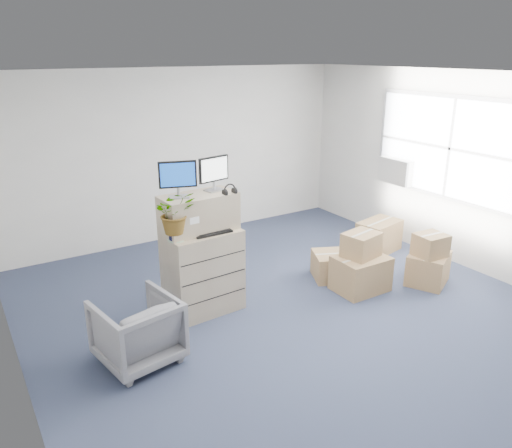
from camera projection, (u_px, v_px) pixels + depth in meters
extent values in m
plane|color=#272D46|center=(306.00, 322.00, 5.90)|extent=(7.00, 7.00, 0.00)
cube|color=silver|center=(179.00, 155.00, 8.24)|extent=(6.00, 0.02, 2.80)
cube|color=silver|center=(481.00, 175.00, 6.95)|extent=(0.02, 7.00, 2.80)
cube|color=gray|center=(451.00, 148.00, 7.23)|extent=(0.06, 2.72, 1.52)
cube|color=white|center=(450.00, 149.00, 7.21)|extent=(0.01, 2.60, 1.40)
cube|color=#BCBBB7|center=(397.00, 171.00, 8.06)|extent=(0.24, 0.60, 0.40)
cube|color=tan|center=(203.00, 271.00, 6.04)|extent=(0.91, 0.59, 1.03)
cube|color=tan|center=(199.00, 213.00, 5.83)|extent=(0.91, 0.49, 0.44)
cube|color=#99999E|center=(179.00, 197.00, 5.64)|extent=(0.26, 0.22, 0.02)
cylinder|color=#99999E|center=(179.00, 192.00, 5.62)|extent=(0.04, 0.04, 0.10)
cube|color=black|center=(178.00, 174.00, 5.55)|extent=(0.41, 0.16, 0.30)
cube|color=navy|center=(178.00, 175.00, 5.54)|extent=(0.37, 0.12, 0.26)
cube|color=#99999E|center=(214.00, 190.00, 5.92)|extent=(0.24, 0.20, 0.01)
cylinder|color=#99999E|center=(214.00, 185.00, 5.90)|extent=(0.04, 0.04, 0.10)
cube|color=black|center=(214.00, 169.00, 5.83)|extent=(0.41, 0.11, 0.30)
cube|color=white|center=(215.00, 169.00, 5.82)|extent=(0.37, 0.08, 0.26)
torus|color=black|center=(230.00, 190.00, 5.77)|extent=(0.16, 0.03, 0.16)
cube|color=black|center=(212.00, 232.00, 5.80)|extent=(0.46, 0.19, 0.02)
ellipsoid|color=silver|center=(231.00, 226.00, 6.01)|extent=(0.11, 0.08, 0.03)
cylinder|color=gray|center=(205.00, 219.00, 5.93)|extent=(0.07, 0.07, 0.24)
cube|color=silver|center=(197.00, 231.00, 5.87)|extent=(0.07, 0.06, 0.02)
cube|color=black|center=(196.00, 225.00, 5.84)|extent=(0.07, 0.04, 0.12)
cube|color=black|center=(219.00, 222.00, 6.09)|extent=(0.20, 0.15, 0.06)
cube|color=#4281E0|center=(219.00, 216.00, 6.12)|extent=(0.23, 0.14, 0.08)
cylinder|color=#A1BD98|center=(177.00, 240.00, 5.60)|extent=(0.20, 0.20, 0.02)
cylinder|color=black|center=(176.00, 233.00, 5.57)|extent=(0.17, 0.17, 0.13)
imported|color=#255A19|center=(175.00, 217.00, 5.51)|extent=(0.50, 0.54, 0.38)
imported|color=slate|center=(137.00, 328.00, 5.06)|extent=(0.85, 0.82, 0.77)
cube|color=olive|center=(361.00, 273.00, 6.64)|extent=(0.68, 0.53, 0.47)
cube|color=olive|center=(428.00, 268.00, 6.85)|extent=(0.74, 0.69, 0.43)
cube|color=olive|center=(334.00, 266.00, 7.00)|extent=(0.71, 0.69, 0.37)
cube|color=olive|center=(361.00, 245.00, 6.55)|extent=(0.52, 0.45, 0.32)
cube|color=olive|center=(430.00, 245.00, 6.68)|extent=(0.41, 0.37, 0.30)
cube|color=olive|center=(379.00, 236.00, 7.93)|extent=(0.77, 0.58, 0.50)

